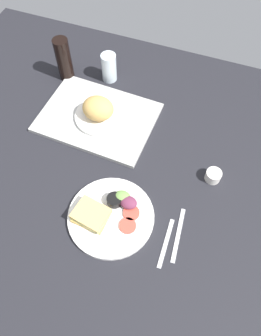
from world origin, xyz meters
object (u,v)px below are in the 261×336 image
object	(u,v)px
bread_plate_near	(99,111)
fork	(166,243)
serving_tray	(98,117)
knife	(178,235)
espresso_cup	(213,176)
plate_with_salad	(110,214)
soda_bottle	(64,59)
drinking_glass	(109,67)

from	to	relation	value
bread_plate_near	fork	world-z (taller)	bread_plate_near
serving_tray	knife	distance (cm)	57.11
bread_plate_near	espresso_cup	size ratio (longest dim) A/B	3.65
plate_with_salad	espresso_cup	xyz separation A→B (cm)	(29.35, 26.41, 0.32)
serving_tray	bread_plate_near	world-z (taller)	bread_plate_near
soda_bottle	plate_with_salad	bearing A→B (deg)	-52.19
plate_with_salad	fork	size ratio (longest dim) A/B	1.71
drinking_glass	espresso_cup	xyz separation A→B (cm)	(54.06, -34.23, -4.30)
soda_bottle	espresso_cup	distance (cm)	78.10
drinking_glass	soda_bottle	distance (cm)	19.21
soda_bottle	fork	world-z (taller)	soda_bottle
bread_plate_near	knife	distance (cm)	56.28
espresso_cup	serving_tray	bearing A→B (deg)	167.31
knife	serving_tray	bearing A→B (deg)	45.87
serving_tray	espresso_cup	world-z (taller)	espresso_cup
bread_plate_near	plate_with_salad	world-z (taller)	bread_plate_near
bread_plate_near	knife	xyz separation A→B (cm)	(43.16, -35.73, -5.32)
bread_plate_near	soda_bottle	size ratio (longest dim) A/B	1.07
plate_with_salad	drinking_glass	bearing A→B (deg)	112.18
bread_plate_near	espresso_cup	distance (cm)	50.18
drinking_glass	knife	xyz separation A→B (cm)	(48.37, -59.05, -6.05)
fork	knife	size ratio (longest dim) A/B	0.89
plate_with_salad	espresso_cup	distance (cm)	39.48
plate_with_salad	fork	xyz separation A→B (cm)	(20.66, -2.41, -1.43)
espresso_cup	bread_plate_near	bearing A→B (deg)	167.42
drinking_glass	soda_bottle	size ratio (longest dim) A/B	0.66
serving_tray	soda_bottle	distance (cm)	29.66
bread_plate_near	fork	size ratio (longest dim) A/B	1.20
bread_plate_near	drinking_glass	size ratio (longest dim) A/B	1.62
bread_plate_near	soda_bottle	xyz separation A→B (cm)	(-23.35, 17.91, 3.99)
bread_plate_near	knife	bearing A→B (deg)	-39.61
drinking_glass	knife	world-z (taller)	drinking_glass
plate_with_salad	espresso_cup	size ratio (longest dim) A/B	5.21
knife	fork	bearing A→B (deg)	138.17
serving_tray	drinking_glass	size ratio (longest dim) A/B	3.57
serving_tray	drinking_glass	world-z (taller)	drinking_glass
fork	knife	xyz separation A→B (cm)	(3.00, 4.00, 0.00)
knife	plate_with_salad	bearing A→B (deg)	88.89
espresso_cup	fork	distance (cm)	30.15
serving_tray	knife	world-z (taller)	serving_tray
serving_tray	fork	distance (cm)	57.52
soda_bottle	fork	bearing A→B (deg)	-42.22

